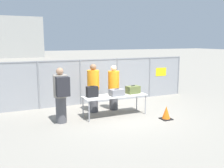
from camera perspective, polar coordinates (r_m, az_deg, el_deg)
The scene contains 11 objects.
ground_plane at distance 9.12m, azimuth 2.27°, elevation -7.18°, with size 120.00×120.00×0.00m, color gray.
fence_section at distance 10.83m, azimuth -2.78°, elevation 0.98°, with size 8.65×0.07×1.90m.
inspection_table at distance 8.93m, azimuth 0.65°, elevation -2.91°, with size 2.31×0.76×0.74m.
suitcase_black at distance 8.67m, azimuth -4.56°, elevation -1.76°, with size 0.39×0.24×0.39m.
suitcase_grey at distance 8.86m, azimuth 1.10°, elevation -1.93°, with size 0.51×0.35×0.25m.
suitcase_olive at distance 9.26m, azimuth 4.80°, elevation -1.31°, with size 0.53×0.36×0.30m.
traveler_hooded at distance 8.21m, azimuth -11.58°, elevation -2.07°, with size 0.45×0.70×1.82m.
security_worker_near at distance 9.66m, azimuth 0.38°, elevation -0.69°, with size 0.43×0.43×1.75m.
security_worker_far at distance 9.38m, azimuth -4.29°, elevation -0.78°, with size 0.45×0.45×1.82m.
utility_trailer at distance 13.28m, azimuth 3.17°, elevation 0.02°, with size 4.12×2.20×0.68m.
traffic_cone at distance 8.82m, azimuth 12.29°, elevation -6.56°, with size 0.37×0.37×0.46m.
Camera 1 is at (-3.96, -7.77, 2.68)m, focal length 40.00 mm.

